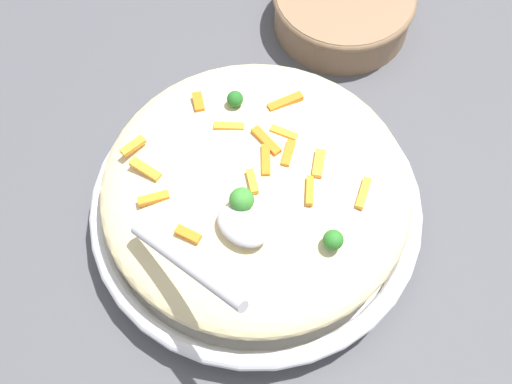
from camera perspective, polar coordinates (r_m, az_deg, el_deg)
name	(u,v)px	position (r m, az deg, el deg)	size (l,w,h in m)	color
ground_plane	(256,219)	(0.80, 0.00, -2.34)	(2.40, 2.40, 0.00)	#4C4C51
serving_bowl	(256,209)	(0.77, 0.00, -1.49)	(0.38, 0.38, 0.05)	silver
pasta_mound	(256,188)	(0.73, 0.00, 0.35)	(0.34, 0.34, 0.07)	beige
carrot_piece_0	(285,102)	(0.75, 2.51, 7.65)	(0.04, 0.01, 0.01)	orange
carrot_piece_1	(268,161)	(0.70, 1.01, 2.62)	(0.04, 0.01, 0.01)	orange
carrot_piece_2	(310,191)	(0.69, 4.58, 0.09)	(0.03, 0.01, 0.01)	orange
carrot_piece_3	(229,127)	(0.73, -2.31, 5.58)	(0.03, 0.01, 0.01)	orange
carrot_piece_4	(188,235)	(0.67, -5.79, -3.62)	(0.03, 0.01, 0.01)	orange
carrot_piece_5	(288,153)	(0.71, 2.75, 3.30)	(0.03, 0.01, 0.01)	orange
carrot_piece_6	(363,193)	(0.70, 9.11, -0.08)	(0.04, 0.01, 0.01)	orange
carrot_piece_7	(319,164)	(0.70, 5.35, 2.41)	(0.03, 0.01, 0.01)	orange
carrot_piece_8	(284,133)	(0.72, 2.38, 5.02)	(0.03, 0.01, 0.01)	orange
carrot_piece_9	(252,182)	(0.69, -0.32, 0.87)	(0.03, 0.01, 0.01)	orange
carrot_piece_10	(145,169)	(0.71, -9.39, 1.91)	(0.04, 0.01, 0.01)	orange
carrot_piece_11	(198,102)	(0.75, -4.92, 7.65)	(0.02, 0.01, 0.01)	orange
carrot_piece_12	(133,146)	(0.73, -10.41, 3.87)	(0.03, 0.01, 0.01)	orange
carrot_piece_13	(154,198)	(0.69, -8.70, -0.54)	(0.03, 0.01, 0.01)	orange
carrot_piece_14	(266,141)	(0.72, 0.87, 4.34)	(0.04, 0.01, 0.01)	orange
broccoli_floret_0	(333,240)	(0.66, 6.58, -4.07)	(0.02, 0.02, 0.02)	#296820
broccoli_floret_1	(242,200)	(0.66, -1.23, -0.68)	(0.03, 0.03, 0.03)	#377928
broccoli_floret_2	(235,99)	(0.74, -1.79, 7.90)	(0.02, 0.02, 0.02)	#205B1C
serving_spoon	(223,239)	(0.64, -2.85, -4.03)	(0.15, 0.11, 0.08)	#B7B7BC
companion_bowl	(343,6)	(0.95, 7.41, 15.42)	(0.19, 0.19, 0.06)	#8C6B4C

